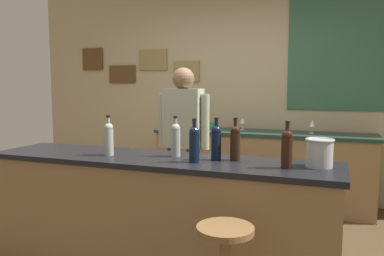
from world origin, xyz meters
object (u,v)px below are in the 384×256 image
at_px(wine_bottle_d, 216,141).
at_px(wine_glass_c, 243,121).
at_px(bartender, 183,139).
at_px(wine_bottle_e, 235,142).
at_px(wine_bottle_f, 287,147).
at_px(ice_bucket, 320,152).
at_px(wine_glass_b, 202,121).
at_px(wine_bottle_c, 194,143).
at_px(wine_bottle_a, 109,138).
at_px(wine_glass_d, 312,124).
at_px(coffee_mug, 211,126).
at_px(wine_glass_a, 192,120).
at_px(wine_bottle_b, 175,139).

distance_m(wine_bottle_d, wine_glass_c, 2.11).
xyz_separation_m(bartender, wine_bottle_e, (0.71, -0.78, 0.12)).
distance_m(wine_bottle_f, ice_bucket, 0.23).
bearing_deg(wine_bottle_e, wine_glass_b, 115.59).
xyz_separation_m(wine_bottle_c, wine_glass_b, (-0.66, 2.07, -0.05)).
bearing_deg(wine_bottle_c, wine_bottle_d, 46.75).
relative_size(wine_glass_b, wine_glass_c, 1.00).
relative_size(bartender, wine_bottle_a, 5.29).
height_order(wine_bottle_d, wine_glass_d, wine_bottle_d).
distance_m(wine_bottle_e, wine_glass_b, 2.12).
distance_m(ice_bucket, wine_glass_c, 2.31).
bearing_deg(coffee_mug, wine_glass_b, -173.80).
bearing_deg(wine_glass_b, wine_glass_c, 17.13).
bearing_deg(ice_bucket, wine_glass_d, 94.69).
xyz_separation_m(wine_bottle_d, wine_glass_d, (0.54, 2.01, -0.05)).
height_order(wine_bottle_f, wine_glass_a, wine_bottle_f).
bearing_deg(wine_bottle_b, wine_bottle_e, 0.56).
distance_m(wine_bottle_b, coffee_mug, 1.96).
bearing_deg(coffee_mug, wine_bottle_d, -71.28).
relative_size(wine_bottle_a, wine_glass_c, 1.97).
relative_size(wine_bottle_b, wine_glass_d, 1.97).
height_order(wine_bottle_d, ice_bucket, wine_bottle_d).
distance_m(wine_bottle_d, ice_bucket, 0.70).
relative_size(wine_bottle_d, wine_glass_d, 1.97).
distance_m(wine_bottle_a, wine_glass_a, 2.16).
height_order(wine_bottle_c, wine_bottle_d, same).
bearing_deg(wine_glass_c, wine_bottle_f, -69.92).
distance_m(ice_bucket, wine_glass_d, 2.00).
xyz_separation_m(wine_bottle_d, wine_bottle_e, (0.13, 0.03, 0.00)).
height_order(wine_bottle_e, wine_bottle_f, same).
distance_m(wine_bottle_f, wine_glass_d, 2.11).
height_order(wine_bottle_c, wine_glass_c, wine_bottle_c).
xyz_separation_m(wine_bottle_d, ice_bucket, (0.70, 0.01, -0.04)).
height_order(wine_bottle_a, wine_glass_d, wine_bottle_a).
distance_m(wine_bottle_c, wine_bottle_d, 0.17).
bearing_deg(wine_bottle_f, wine_glass_b, 122.21).
bearing_deg(wine_bottle_f, wine_bottle_c, -177.69).
xyz_separation_m(wine_glass_a, wine_glass_c, (0.66, 0.05, 0.00)).
xyz_separation_m(wine_bottle_a, wine_bottle_b, (0.49, 0.14, 0.00)).
relative_size(wine_bottle_b, wine_bottle_e, 1.00).
xyz_separation_m(wine_bottle_a, wine_bottle_e, (0.95, 0.14, 0.00)).
height_order(ice_bucket, wine_glass_a, ice_bucket).
distance_m(wine_bottle_e, wine_glass_d, 2.02).
bearing_deg(wine_glass_c, wine_glass_d, -5.58).
bearing_deg(wine_bottle_e, wine_bottle_a, -171.61).
bearing_deg(wine_glass_b, wine_bottle_e, -64.41).
relative_size(wine_bottle_b, ice_bucket, 1.63).
xyz_separation_m(wine_bottle_b, wine_glass_a, (-0.63, 2.02, -0.05)).
bearing_deg(wine_bottle_e, wine_bottle_b, -179.44).
xyz_separation_m(wine_bottle_b, wine_glass_c, (0.03, 2.06, -0.05)).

